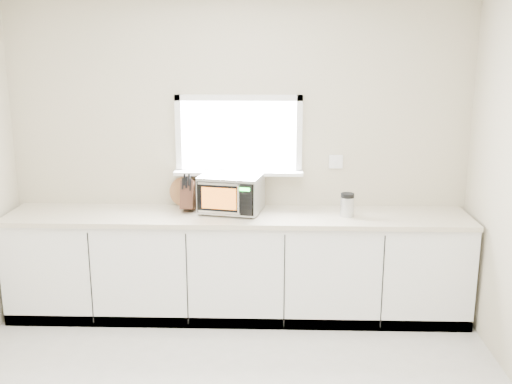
{
  "coord_description": "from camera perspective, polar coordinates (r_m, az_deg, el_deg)",
  "views": [
    {
      "loc": [
        0.31,
        -3.18,
        2.32
      ],
      "look_at": [
        0.16,
        1.55,
        1.15
      ],
      "focal_mm": 42.0,
      "sensor_mm": 36.0,
      "label": 1
    }
  ],
  "objects": [
    {
      "name": "back_wall",
      "position": [
        5.27,
        -1.62,
        3.44
      ],
      "size": [
        4.0,
        0.17,
        2.7
      ],
      "color": "#BBB394",
      "rests_on": "ground"
    },
    {
      "name": "knife_block",
      "position": [
        5.17,
        -6.47,
        -0.25
      ],
      "size": [
        0.12,
        0.24,
        0.34
      ],
      "rotation": [
        0.0,
        0.0,
        -0.06
      ],
      "color": "#4F2E1C",
      "rests_on": "countertop"
    },
    {
      "name": "countertop",
      "position": [
        5.08,
        -1.8,
        -2.34
      ],
      "size": [
        3.92,
        0.64,
        0.04
      ],
      "primitive_type": "cube",
      "color": "beige",
      "rests_on": "cabinets"
    },
    {
      "name": "microwave",
      "position": [
        5.1,
        -2.37,
        -0.08
      ],
      "size": [
        0.57,
        0.49,
        0.32
      ],
      "rotation": [
        0.0,
        0.0,
        -0.2
      ],
      "color": "black",
      "rests_on": "countertop"
    },
    {
      "name": "coffee_grinder",
      "position": [
        5.05,
        8.68,
        -1.2
      ],
      "size": [
        0.13,
        0.13,
        0.2
      ],
      "rotation": [
        0.0,
        0.0,
        0.15
      ],
      "color": "silver",
      "rests_on": "countertop"
    },
    {
      "name": "cabinets",
      "position": [
        5.24,
        -1.75,
        -7.15
      ],
      "size": [
        3.92,
        0.6,
        0.88
      ],
      "primitive_type": "cube",
      "color": "white",
      "rests_on": "ground"
    },
    {
      "name": "cutting_board",
      "position": [
        5.33,
        -6.82,
        0.05
      ],
      "size": [
        0.27,
        0.06,
        0.26
      ],
      "primitive_type": "cylinder",
      "rotation": [
        1.4,
        0.0,
        0.0
      ],
      "color": "#99663B",
      "rests_on": "countertop"
    }
  ]
}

